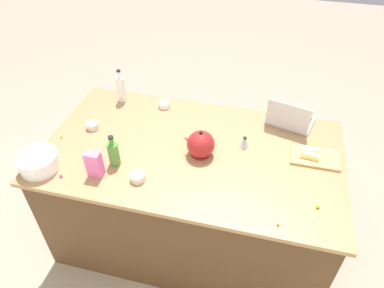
{
  "coord_description": "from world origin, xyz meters",
  "views": [
    {
      "loc": [
        -0.42,
        1.68,
        2.44
      ],
      "look_at": [
        0.0,
        0.0,
        0.95
      ],
      "focal_mm": 33.03,
      "sensor_mm": 36.0,
      "label": 1
    }
  ],
  "objects_px": {
    "cutting_board": "(315,157)",
    "butter_stick_right": "(310,155)",
    "laptop": "(289,119)",
    "ramekin_wide": "(138,177)",
    "kettle": "(201,145)",
    "ramekin_small": "(164,104)",
    "mixing_bowl_large": "(38,161)",
    "butter_stick_left": "(310,151)",
    "candy_bag": "(94,164)",
    "ramekin_medium": "(92,126)",
    "bottle_vinegar": "(121,89)",
    "bottle_olive": "(114,153)",
    "kitchen_timer": "(244,142)"
  },
  "relations": [
    {
      "from": "butter_stick_right",
      "to": "ramekin_medium",
      "type": "distance_m",
      "value": 1.48
    },
    {
      "from": "kettle",
      "to": "candy_bag",
      "type": "height_order",
      "value": "kettle"
    },
    {
      "from": "butter_stick_left",
      "to": "butter_stick_right",
      "type": "distance_m",
      "value": 0.05
    },
    {
      "from": "ramekin_medium",
      "to": "ramekin_wide",
      "type": "bearing_deg",
      "value": 141.17
    },
    {
      "from": "bottle_vinegar",
      "to": "kettle",
      "type": "height_order",
      "value": "bottle_vinegar"
    },
    {
      "from": "mixing_bowl_large",
      "to": "butter_stick_right",
      "type": "bearing_deg",
      "value": -163.34
    },
    {
      "from": "mixing_bowl_large",
      "to": "candy_bag",
      "type": "bearing_deg",
      "value": -174.48
    },
    {
      "from": "butter_stick_right",
      "to": "kitchen_timer",
      "type": "height_order",
      "value": "kitchen_timer"
    },
    {
      "from": "bottle_vinegar",
      "to": "cutting_board",
      "type": "relative_size",
      "value": 0.87
    },
    {
      "from": "laptop",
      "to": "ramekin_wide",
      "type": "distance_m",
      "value": 1.15
    },
    {
      "from": "bottle_olive",
      "to": "butter_stick_right",
      "type": "distance_m",
      "value": 1.23
    },
    {
      "from": "mixing_bowl_large",
      "to": "butter_stick_right",
      "type": "distance_m",
      "value": 1.68
    },
    {
      "from": "ramekin_medium",
      "to": "candy_bag",
      "type": "distance_m",
      "value": 0.48
    },
    {
      "from": "kitchen_timer",
      "to": "mixing_bowl_large",
      "type": "bearing_deg",
      "value": 23.11
    },
    {
      "from": "bottle_olive",
      "to": "ramekin_wide",
      "type": "bearing_deg",
      "value": 152.7
    },
    {
      "from": "candy_bag",
      "to": "bottle_olive",
      "type": "bearing_deg",
      "value": -122.1
    },
    {
      "from": "laptop",
      "to": "ramekin_medium",
      "type": "relative_size",
      "value": 4.15
    },
    {
      "from": "ramekin_small",
      "to": "bottle_vinegar",
      "type": "bearing_deg",
      "value": -1.24
    },
    {
      "from": "ramekin_wide",
      "to": "butter_stick_left",
      "type": "bearing_deg",
      "value": -154.44
    },
    {
      "from": "ramekin_medium",
      "to": "candy_bag",
      "type": "height_order",
      "value": "candy_bag"
    },
    {
      "from": "bottle_vinegar",
      "to": "ramekin_small",
      "type": "bearing_deg",
      "value": 178.76
    },
    {
      "from": "butter_stick_left",
      "to": "ramekin_medium",
      "type": "bearing_deg",
      "value": 3.13
    },
    {
      "from": "butter_stick_left",
      "to": "candy_bag",
      "type": "xyz_separation_m",
      "value": [
        1.25,
        0.49,
        0.05
      ]
    },
    {
      "from": "butter_stick_left",
      "to": "cutting_board",
      "type": "bearing_deg",
      "value": 149.84
    },
    {
      "from": "laptop",
      "to": "bottle_vinegar",
      "type": "height_order",
      "value": "bottle_vinegar"
    },
    {
      "from": "mixing_bowl_large",
      "to": "cutting_board",
      "type": "relative_size",
      "value": 0.82
    },
    {
      "from": "butter_stick_left",
      "to": "ramekin_small",
      "type": "height_order",
      "value": "butter_stick_left"
    },
    {
      "from": "kettle",
      "to": "ramekin_small",
      "type": "xyz_separation_m",
      "value": [
        0.39,
        -0.45,
        -0.06
      ]
    },
    {
      "from": "butter_stick_right",
      "to": "ramekin_medium",
      "type": "relative_size",
      "value": 1.28
    },
    {
      "from": "laptop",
      "to": "butter_stick_left",
      "type": "distance_m",
      "value": 0.33
    },
    {
      "from": "ramekin_small",
      "to": "candy_bag",
      "type": "height_order",
      "value": "candy_bag"
    },
    {
      "from": "mixing_bowl_large",
      "to": "kettle",
      "type": "relative_size",
      "value": 1.16
    },
    {
      "from": "kitchen_timer",
      "to": "ramekin_wide",
      "type": "bearing_deg",
      "value": 38.46
    },
    {
      "from": "cutting_board",
      "to": "candy_bag",
      "type": "distance_m",
      "value": 1.37
    },
    {
      "from": "bottle_olive",
      "to": "ramekin_wide",
      "type": "height_order",
      "value": "bottle_olive"
    },
    {
      "from": "bottle_olive",
      "to": "butter_stick_left",
      "type": "relative_size",
      "value": 1.98
    },
    {
      "from": "bottle_vinegar",
      "to": "ramekin_wide",
      "type": "distance_m",
      "value": 0.88
    },
    {
      "from": "mixing_bowl_large",
      "to": "butter_stick_right",
      "type": "relative_size",
      "value": 2.25
    },
    {
      "from": "bottle_vinegar",
      "to": "kettle",
      "type": "relative_size",
      "value": 1.23
    },
    {
      "from": "mixing_bowl_large",
      "to": "cutting_board",
      "type": "height_order",
      "value": "mixing_bowl_large"
    },
    {
      "from": "ramekin_small",
      "to": "ramekin_medium",
      "type": "distance_m",
      "value": 0.56
    },
    {
      "from": "laptop",
      "to": "bottle_vinegar",
      "type": "xyz_separation_m",
      "value": [
        1.27,
        -0.01,
        0.06
      ]
    },
    {
      "from": "butter_stick_left",
      "to": "ramekin_medium",
      "type": "xyz_separation_m",
      "value": [
        1.48,
        0.08,
        -0.01
      ]
    },
    {
      "from": "butter_stick_left",
      "to": "butter_stick_right",
      "type": "height_order",
      "value": "same"
    },
    {
      "from": "laptop",
      "to": "mixing_bowl_large",
      "type": "distance_m",
      "value": 1.69
    },
    {
      "from": "bottle_vinegar",
      "to": "ramekin_medium",
      "type": "bearing_deg",
      "value": 79.88
    },
    {
      "from": "butter_stick_left",
      "to": "ramekin_wide",
      "type": "relative_size",
      "value": 1.21
    },
    {
      "from": "laptop",
      "to": "ramekin_small",
      "type": "xyz_separation_m",
      "value": [
        0.93,
        0.0,
        -0.02
      ]
    },
    {
      "from": "cutting_board",
      "to": "butter_stick_right",
      "type": "relative_size",
      "value": 2.76
    },
    {
      "from": "ramekin_wide",
      "to": "laptop",
      "type": "bearing_deg",
      "value": -137.87
    }
  ]
}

